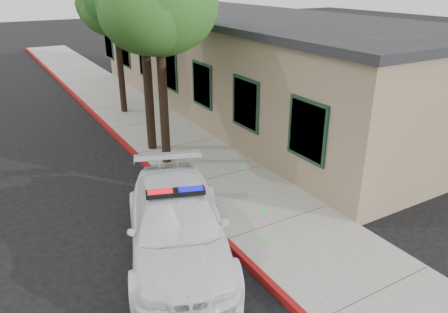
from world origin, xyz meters
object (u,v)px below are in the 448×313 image
police_car (177,225)px  street_tree_near (159,9)px  clapboard_building (250,63)px  street_tree_far (116,7)px

police_car → street_tree_near: size_ratio=0.87×
street_tree_near → clapboard_building: bearing=34.8°
police_car → street_tree_far: street_tree_far is taller
police_car → street_tree_far: size_ratio=0.94×
street_tree_near → street_tree_far: (0.66, 6.18, -0.31)m
police_car → street_tree_near: bearing=88.8°
police_car → street_tree_far: bearing=96.9°
police_car → street_tree_far: 11.70m
clapboard_building → street_tree_far: (-5.32, 2.03, 2.45)m
police_car → street_tree_far: (2.40, 10.79, 3.82)m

